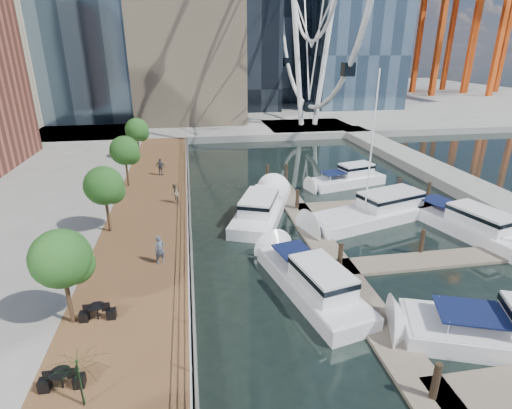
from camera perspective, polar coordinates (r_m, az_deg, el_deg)
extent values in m
plane|color=black|center=(18.55, 11.80, -22.40)|extent=(520.00, 520.00, 0.00)
cube|color=brown|center=(30.10, -15.17, -3.40)|extent=(6.00, 60.00, 1.00)
cube|color=#595954|center=(29.91, -9.45, -3.08)|extent=(0.25, 60.00, 1.00)
cube|color=gray|center=(115.10, -6.96, 15.02)|extent=(200.00, 114.00, 1.00)
cube|color=gray|center=(43.01, 27.59, 2.33)|extent=(4.00, 60.00, 1.00)
cube|color=gray|center=(68.34, 7.41, 10.81)|extent=(14.00, 12.00, 1.00)
cube|color=#6D6051|center=(27.03, 10.31, -6.84)|extent=(2.00, 32.00, 0.20)
cube|color=#6D6051|center=(28.02, 23.43, -7.33)|extent=(12.00, 2.00, 0.20)
cube|color=#6D6051|center=(35.94, 15.14, 0.00)|extent=(12.00, 2.00, 0.20)
cylinder|color=white|center=(66.58, 5.77, 22.29)|extent=(0.80, 0.80, 26.00)
cylinder|color=white|center=(68.04, 10.16, 22.06)|extent=(0.80, 0.80, 26.00)
cylinder|color=#3F2B1C|center=(20.23, -25.14, -12.20)|extent=(0.20, 0.20, 2.40)
sphere|color=#265B1E|center=(19.22, -26.11, -6.93)|extent=(2.60, 2.60, 2.60)
cylinder|color=#3F2B1C|center=(28.91, -20.38, -1.39)|extent=(0.20, 0.20, 2.40)
sphere|color=#265B1E|center=(28.21, -20.92, 2.55)|extent=(2.60, 2.60, 2.60)
cylinder|color=#3F2B1C|center=(38.24, -17.91, 4.30)|extent=(0.20, 0.20, 2.40)
sphere|color=#265B1E|center=(37.71, -18.27, 7.35)|extent=(2.60, 2.60, 2.60)
cylinder|color=#3F2B1C|center=(47.84, -16.41, 7.74)|extent=(0.20, 0.20, 2.40)
sphere|color=#265B1E|center=(47.42, -16.67, 10.20)|extent=(2.60, 2.60, 2.60)
imported|color=#4C5466|center=(23.90, -13.58, -6.30)|extent=(0.74, 0.64, 1.72)
imported|color=#88705E|center=(32.91, -11.57, 1.58)|extent=(0.88, 0.99, 1.68)
imported|color=#373B45|center=(40.70, -13.47, 5.25)|extent=(1.10, 0.78, 1.73)
imported|color=#103C14|center=(16.13, -23.89, -22.28)|extent=(2.85, 2.88, 2.05)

